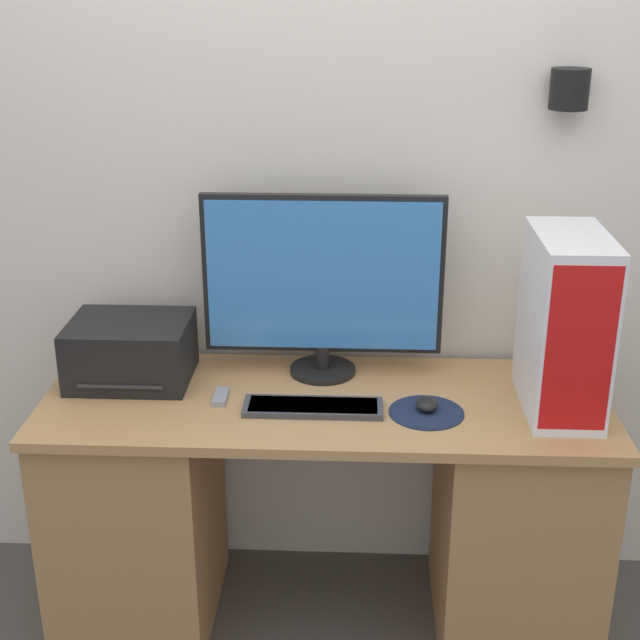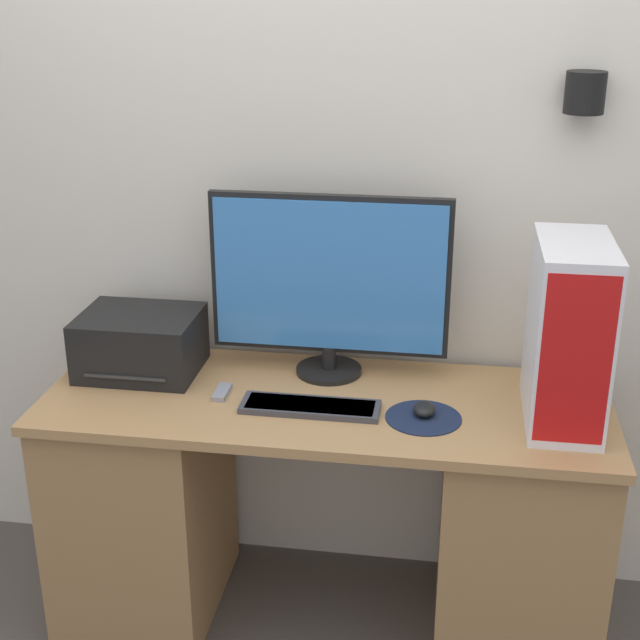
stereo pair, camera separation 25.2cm
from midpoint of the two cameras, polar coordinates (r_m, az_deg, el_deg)
name	(u,v)px [view 2 (the right image)]	position (r m, az deg, el deg)	size (l,w,h in m)	color
wall_back	(343,183)	(2.78, 4.14, 8.73)	(6.40, 0.16, 2.70)	silver
desk	(325,509)	(2.81, 2.95, -12.05)	(1.66, 0.62, 0.79)	tan
monitor	(329,280)	(2.68, 3.31, 2.49)	(0.73, 0.20, 0.57)	black
keyboard	(310,407)	(2.55, 2.21, -5.63)	(0.40, 0.12, 0.02)	#3D3D42
mousepad	(423,418)	(2.54, 9.49, -6.26)	(0.22, 0.22, 0.00)	#19233D
mouse	(424,409)	(2.55, 9.54, -5.71)	(0.06, 0.08, 0.04)	black
computer_tower	(568,334)	(2.53, 18.38, -0.91)	(0.20, 0.38, 0.51)	white
printer	(140,343)	(2.79, -8.92, -1.52)	(0.36, 0.29, 0.19)	black
remote_control	(222,392)	(2.64, -3.58, -4.71)	(0.04, 0.10, 0.02)	gray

